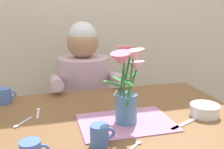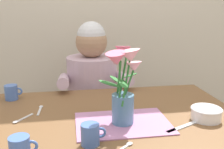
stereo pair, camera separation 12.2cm
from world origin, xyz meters
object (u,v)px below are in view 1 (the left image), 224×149
Objects in this scene: ceramic_bowl at (205,109)px; ceramic_mug at (5,96)px; dinner_knife at (185,123)px; coffee_cup at (100,135)px; flower_vase at (127,83)px; seated_person at (84,105)px.

ceramic_mug is at bearing 155.47° from ceramic_bowl.
ceramic_bowl is 0.72× the size of dinner_knife.
coffee_cup reaches higher than ceramic_bowl.
dinner_knife is 2.04× the size of ceramic_mug.
flower_vase is 0.25m from coffee_cup.
ceramic_mug is (-0.53, 0.40, -0.14)m from flower_vase.
flower_vase is (0.07, -0.72, 0.36)m from seated_person.
ceramic_mug is at bearing 142.90° from flower_vase.
coffee_cup is 1.00× the size of ceramic_mug.
ceramic_mug is at bearing 124.80° from coffee_cup.
coffee_cup is (-0.39, -0.08, 0.04)m from dinner_knife.
flower_vase reaches higher than ceramic_mug.
ceramic_bowl is 1.46× the size of coffee_cup.
seated_person is at bearing 120.90° from ceramic_bowl.
dinner_knife is 0.40m from coffee_cup.
ceramic_bowl is 0.54m from coffee_cup.
coffee_cup is at bearing -92.09° from seated_person.
seated_person is 12.20× the size of ceramic_mug.
flower_vase is 0.31m from dinner_knife.
ceramic_bowl is at bearing 14.60° from coffee_cup.
ceramic_mug reaches higher than dinner_knife.
coffee_cup is (-0.08, -0.87, 0.22)m from seated_person.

